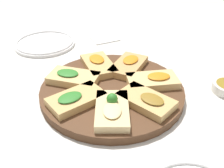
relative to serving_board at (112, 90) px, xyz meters
name	(u,v)px	position (x,y,z in m)	size (l,w,h in m)	color
ground_plane	(112,94)	(0.00, 0.00, -0.01)	(3.00, 3.00, 0.00)	silver
serving_board	(112,90)	(0.00, 0.00, 0.00)	(0.39, 0.39, 0.02)	#51331E
focaccia_slice_0	(73,77)	(0.09, 0.08, 0.02)	(0.16, 0.15, 0.03)	#DBB775
focaccia_slice_1	(76,99)	(-0.01, 0.11, 0.02)	(0.09, 0.15, 0.03)	tan
focaccia_slice_2	(112,109)	(-0.10, 0.06, 0.02)	(0.16, 0.14, 0.04)	#E5C689
focaccia_slice_3	(146,100)	(-0.11, -0.03, 0.02)	(0.15, 0.11, 0.03)	tan
focaccia_slice_4	(153,80)	(-0.05, -0.10, 0.02)	(0.13, 0.16, 0.03)	#DBB775
focaccia_slice_5	(129,65)	(0.06, -0.10, 0.02)	(0.14, 0.16, 0.03)	tan
focaccia_slice_6	(98,65)	(0.11, -0.02, 0.02)	(0.15, 0.10, 0.03)	tan
plate_right	(45,43)	(0.41, 0.04, 0.00)	(0.23, 0.23, 0.02)	white
napkin_stack	(103,36)	(0.36, -0.18, -0.01)	(0.12, 0.10, 0.01)	white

